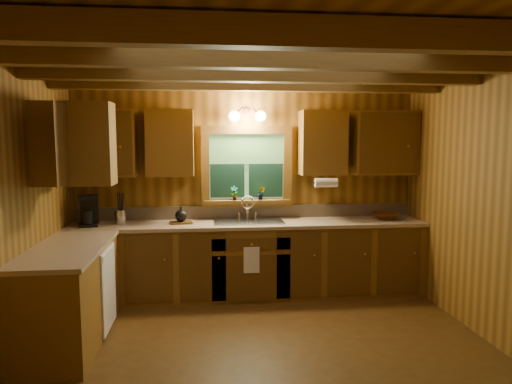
{
  "coord_description": "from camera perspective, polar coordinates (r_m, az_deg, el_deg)",
  "views": [
    {
      "loc": [
        -0.52,
        -3.94,
        1.88
      ],
      "look_at": [
        0.0,
        0.8,
        1.35
      ],
      "focal_mm": 33.12,
      "sensor_mm": 36.0,
      "label": 1
    }
  ],
  "objects": [
    {
      "name": "utensil_crock",
      "position": [
        5.76,
        -16.06,
        -2.8
      ],
      "size": [
        0.13,
        0.13,
        0.36
      ],
      "rotation": [
        0.0,
        0.0,
        -0.13
      ],
      "color": "silver",
      "rests_on": "countertop"
    },
    {
      "name": "potted_plant_left",
      "position": [
        5.78,
        -2.65,
        -0.14
      ],
      "size": [
        0.1,
        0.07,
        0.18
      ],
      "primitive_type": "imported",
      "rotation": [
        0.0,
        0.0,
        0.08
      ],
      "color": "#503311",
      "rests_on": "window_sill"
    },
    {
      "name": "sink",
      "position": [
        5.67,
        -0.88,
        -4.08
      ],
      "size": [
        0.82,
        0.48,
        0.43
      ],
      "color": "silver",
      "rests_on": "countertop"
    },
    {
      "name": "ceiling_beams",
      "position": [
        4.03,
        1.28,
        15.05
      ],
      "size": [
        4.2,
        2.54,
        0.18
      ],
      "color": "brown",
      "rests_on": "room"
    },
    {
      "name": "window",
      "position": [
        5.85,
        -1.14,
        2.89
      ],
      "size": [
        1.12,
        0.08,
        1.0
      ],
      "color": "brown",
      "rests_on": "room"
    },
    {
      "name": "wall_sconce",
      "position": [
        5.72,
        -1.04,
        9.19
      ],
      "size": [
        0.45,
        0.21,
        0.17
      ],
      "color": "black",
      "rests_on": "room"
    },
    {
      "name": "dishwasher_panel",
      "position": [
        4.94,
        -17.38,
        -11.03
      ],
      "size": [
        0.02,
        0.6,
        0.8
      ],
      "primitive_type": "cube",
      "color": "white",
      "rests_on": "base_cabinets"
    },
    {
      "name": "paper_towel_roll",
      "position": [
        5.68,
        8.45,
        1.12
      ],
      "size": [
        0.27,
        0.11,
        0.11
      ],
      "primitive_type": "cylinder",
      "rotation": [
        0.0,
        1.57,
        0.0
      ],
      "color": "white",
      "rests_on": "upper_cabinets"
    },
    {
      "name": "base_cabinets",
      "position": [
        5.43,
        -5.82,
        -9.19
      ],
      "size": [
        4.2,
        2.22,
        0.86
      ],
      "color": "brown",
      "rests_on": "ground"
    },
    {
      "name": "potted_plant_right",
      "position": [
        5.84,
        0.64,
        -0.13
      ],
      "size": [
        0.1,
        0.09,
        0.16
      ],
      "primitive_type": "imported",
      "rotation": [
        0.0,
        0.0,
        -0.2
      ],
      "color": "#503311",
      "rests_on": "window_sill"
    },
    {
      "name": "wicker_basket",
      "position": [
        6.07,
        15.37,
        -2.79
      ],
      "size": [
        0.43,
        0.43,
        0.08
      ],
      "primitive_type": "imported",
      "rotation": [
        0.0,
        0.0,
        -0.32
      ],
      "color": "#48230C",
      "rests_on": "countertop"
    },
    {
      "name": "teakettle",
      "position": [
        5.61,
        -9.05,
        -2.84
      ],
      "size": [
        0.14,
        0.14,
        0.18
      ],
      "rotation": [
        0.0,
        0.0,
        0.06
      ],
      "color": "black",
      "rests_on": "cutting_board"
    },
    {
      "name": "dish_towel",
      "position": [
        5.41,
        -0.54,
        -8.22
      ],
      "size": [
        0.18,
        0.01,
        0.3
      ],
      "primitive_type": "cube",
      "color": "white",
      "rests_on": "base_cabinets"
    },
    {
      "name": "window_sill",
      "position": [
        5.84,
        -1.09,
        -1.14
      ],
      "size": [
        1.06,
        0.14,
        0.04
      ],
      "primitive_type": "cube",
      "color": "brown",
      "rests_on": "room"
    },
    {
      "name": "backsplash",
      "position": [
        5.92,
        -1.14,
        -2.4
      ],
      "size": [
        4.2,
        0.02,
        0.16
      ],
      "primitive_type": "cube",
      "color": "tan",
      "rests_on": "room"
    },
    {
      "name": "cutting_board",
      "position": [
        5.62,
        -9.04,
        -3.66
      ],
      "size": [
        0.28,
        0.22,
        0.02
      ],
      "primitive_type": "cube",
      "rotation": [
        0.0,
        0.0,
        0.17
      ],
      "color": "#503311",
      "rests_on": "countertop"
    },
    {
      "name": "upper_cabinets",
      "position": [
        5.37,
        -6.76,
        5.87
      ],
      "size": [
        4.19,
        1.77,
        0.78
      ],
      "color": "brown",
      "rests_on": "room"
    },
    {
      "name": "coffee_maker",
      "position": [
        5.72,
        -19.58,
        -2.13
      ],
      "size": [
        0.2,
        0.25,
        0.35
      ],
      "rotation": [
        0.0,
        0.0,
        0.25
      ],
      "color": "black",
      "rests_on": "countertop"
    },
    {
      "name": "countertop",
      "position": [
        5.33,
        -5.73,
        -4.51
      ],
      "size": [
        4.2,
        2.24,
        0.04
      ],
      "color": "tan",
      "rests_on": "base_cabinets"
    },
    {
      "name": "room",
      "position": [
        4.02,
        1.24,
        -1.96
      ],
      "size": [
        4.2,
        4.2,
        4.2
      ],
      "color": "#4B3112",
      "rests_on": "ground"
    }
  ]
}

